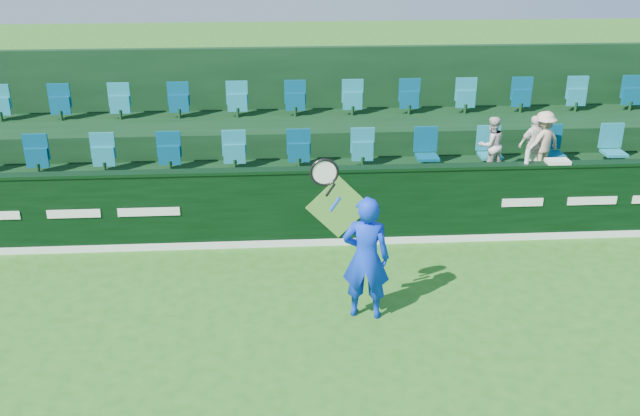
{
  "coord_description": "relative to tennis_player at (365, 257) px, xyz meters",
  "views": [
    {
      "loc": [
        -1.01,
        -6.92,
        5.24
      ],
      "look_at": [
        -0.38,
        2.8,
        1.15
      ],
      "focal_mm": 40.0,
      "sensor_mm": 36.0,
      "label": 1
    }
  ],
  "objects": [
    {
      "name": "spectator_left",
      "position": [
        2.7,
        3.48,
        0.42
      ],
      "size": [
        0.6,
        0.53,
        1.05
      ],
      "primitive_type": "imported",
      "rotation": [
        0.0,
        0.0,
        3.43
      ],
      "color": "silver",
      "rests_on": "stand_tier_front"
    },
    {
      "name": "seat_row_back",
      "position": [
        -0.16,
        5.66,
        0.7
      ],
      "size": [
        13.5,
        0.5,
        0.6
      ],
      "primitive_type": "cube",
      "color": "teal",
      "rests_on": "stand_tier_back"
    },
    {
      "name": "sponsor_hoarding",
      "position": [
        -0.16,
        2.36,
        -0.23
      ],
      "size": [
        16.0,
        0.25,
        1.35
      ],
      "color": "black",
      "rests_on": "ground"
    },
    {
      "name": "stand_tier_front",
      "position": [
        -0.16,
        3.46,
        -0.5
      ],
      "size": [
        16.0,
        2.0,
        0.8
      ],
      "primitive_type": "cube",
      "color": "black",
      "rests_on": "ground"
    },
    {
      "name": "spectator_right",
      "position": [
        3.65,
        3.48,
        0.46
      ],
      "size": [
        0.84,
        0.68,
        1.13
      ],
      "primitive_type": "imported",
      "rotation": [
        0.0,
        0.0,
        3.56
      ],
      "color": "beige",
      "rests_on": "stand_tier_front"
    },
    {
      "name": "spectator_middle",
      "position": [
        3.49,
        3.48,
        0.42
      ],
      "size": [
        0.66,
        0.41,
        1.05
      ],
      "primitive_type": "imported",
      "rotation": [
        0.0,
        0.0,
        3.42
      ],
      "color": "white",
      "rests_on": "stand_tier_front"
    },
    {
      "name": "towel",
      "position": [
        3.49,
        2.36,
        0.48
      ],
      "size": [
        0.38,
        0.25,
        0.06
      ],
      "primitive_type": "cube",
      "color": "white",
      "rests_on": "sponsor_hoarding"
    },
    {
      "name": "tennis_player",
      "position": [
        0.0,
        0.0,
        0.0
      ],
      "size": [
        1.19,
        0.54,
        2.43
      ],
      "color": "#0C31D9",
      "rests_on": "ground"
    },
    {
      "name": "ground",
      "position": [
        -0.16,
        -1.64,
        -0.9
      ],
      "size": [
        60.0,
        60.0,
        0.0
      ],
      "primitive_type": "plane",
      "color": "#236518",
      "rests_on": "ground"
    },
    {
      "name": "seat_row_front",
      "position": [
        -0.16,
        3.86,
        0.2
      ],
      "size": [
        13.5,
        0.5,
        0.6
      ],
      "primitive_type": "cube",
      "color": "teal",
      "rests_on": "stand_tier_front"
    },
    {
      "name": "drinks_bottle",
      "position": [
        2.97,
        2.36,
        0.57
      ],
      "size": [
        0.08,
        0.08,
        0.24
      ],
      "primitive_type": "cylinder",
      "color": "white",
      "rests_on": "sponsor_hoarding"
    },
    {
      "name": "stand_tier_back",
      "position": [
        -0.16,
        5.36,
        -0.25
      ],
      "size": [
        16.0,
        1.8,
        1.3
      ],
      "primitive_type": "cube",
      "color": "black",
      "rests_on": "ground"
    },
    {
      "name": "stand_rear",
      "position": [
        -0.16,
        5.8,
        0.31
      ],
      "size": [
        16.0,
        4.1,
        2.6
      ],
      "color": "black",
      "rests_on": "ground"
    }
  ]
}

